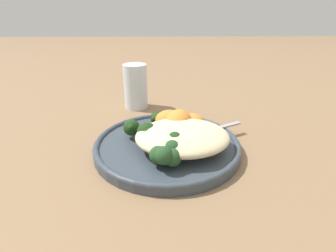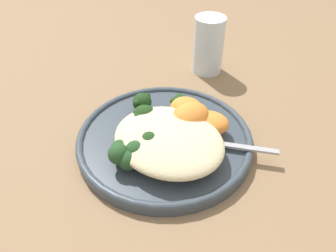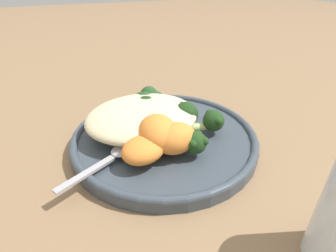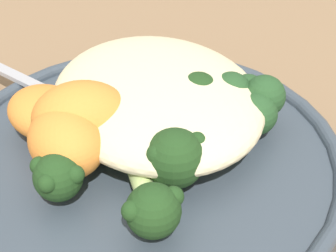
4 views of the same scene
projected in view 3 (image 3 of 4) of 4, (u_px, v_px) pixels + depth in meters
name	position (u px, v px, depth m)	size (l,w,h in m)	color
ground_plane	(159.00, 147.00, 0.40)	(4.00, 4.00, 0.00)	#846647
plate	(165.00, 137.00, 0.41)	(0.28, 0.28, 0.02)	#38424C
quinoa_mound	(142.00, 117.00, 0.40)	(0.17, 0.15, 0.04)	beige
broccoli_stalk_0	(185.00, 140.00, 0.35)	(0.07, 0.09, 0.03)	#ADC675
broccoli_stalk_1	(201.00, 123.00, 0.39)	(0.12, 0.05, 0.03)	#ADC675
broccoli_stalk_2	(182.00, 116.00, 0.40)	(0.09, 0.05, 0.04)	#ADC675
broccoli_stalk_3	(163.00, 113.00, 0.43)	(0.07, 0.08, 0.03)	#ADC675
broccoli_stalk_4	(146.00, 111.00, 0.42)	(0.04, 0.09, 0.04)	#ADC675
broccoli_stalk_5	(140.00, 120.00, 0.41)	(0.04, 0.09, 0.03)	#ADC675
sweet_potato_chunk_0	(144.00, 149.00, 0.33)	(0.06, 0.05, 0.03)	orange
sweet_potato_chunk_1	(175.00, 138.00, 0.35)	(0.06, 0.05, 0.04)	orange
sweet_potato_chunk_2	(158.00, 133.00, 0.35)	(0.07, 0.05, 0.05)	orange
kale_tuft	(149.00, 100.00, 0.45)	(0.05, 0.05, 0.04)	#234723
spoon	(117.00, 154.00, 0.34)	(0.12, 0.07, 0.01)	#A3A3A8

